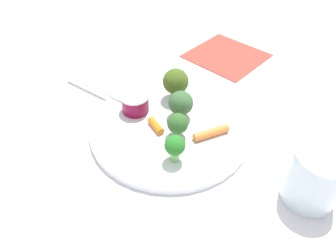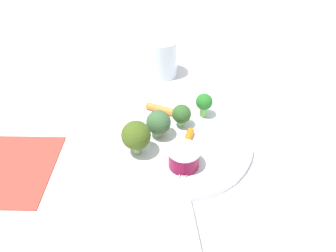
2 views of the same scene
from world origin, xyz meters
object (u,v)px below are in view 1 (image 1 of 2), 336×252
object	(u,v)px
broccoli_floret_2	(181,123)
drinking_glass	(315,177)
carrot_stick_0	(211,133)
broccoli_floret_3	(181,103)
plate	(170,127)
broccoli_floret_0	(176,82)
sauce_cup	(135,103)
fork	(102,91)
napkin	(226,55)
carrot_stick_1	(155,125)
broccoli_floret_1	(175,146)

from	to	relation	value
broccoli_floret_2	drinking_glass	world-z (taller)	drinking_glass
drinking_glass	carrot_stick_0	bearing A→B (deg)	-154.45
broccoli_floret_3	drinking_glass	distance (m)	0.22
plate	broccoli_floret_0	distance (m)	0.08
sauce_cup	fork	distance (m)	0.09
broccoli_floret_3	fork	distance (m)	0.16
broccoli_floret_0	broccoli_floret_3	world-z (taller)	broccoli_floret_0
carrot_stick_0	napkin	bearing A→B (deg)	143.54
broccoli_floret_0	broccoli_floret_2	size ratio (longest dim) A/B	1.39
sauce_cup	broccoli_floret_2	xyz separation A→B (m)	(0.09, 0.04, 0.01)
broccoli_floret_2	carrot_stick_1	distance (m)	0.05
broccoli_floret_1	broccoli_floret_0	bearing A→B (deg)	155.36
broccoli_floret_2	napkin	size ratio (longest dim) A/B	0.28
carrot_stick_1	carrot_stick_0	bearing A→B (deg)	54.29
broccoli_floret_1	napkin	world-z (taller)	broccoli_floret_1
broccoli_floret_1	napkin	bearing A→B (deg)	135.89
broccoli_floret_1	broccoli_floret_2	distance (m)	0.05
plate	broccoli_floret_1	size ratio (longest dim) A/B	5.83
plate	drinking_glass	bearing A→B (deg)	31.10
broccoli_floret_1	napkin	distance (m)	0.34
broccoli_floret_2	carrot_stick_0	xyz separation A→B (m)	(0.02, 0.04, -0.02)
broccoli_floret_3	carrot_stick_1	bearing A→B (deg)	-80.27
broccoli_floret_0	napkin	size ratio (longest dim) A/B	0.39
plate	broccoli_floret_2	world-z (taller)	broccoli_floret_2
broccoli_floret_2	carrot_stick_1	world-z (taller)	broccoli_floret_2
broccoli_floret_0	broccoli_floret_1	xyz separation A→B (m)	(0.13, -0.06, -0.01)
broccoli_floret_1	plate	bearing A→B (deg)	161.49
broccoli_floret_1	fork	distance (m)	0.21
broccoli_floret_3	fork	world-z (taller)	broccoli_floret_3
plate	broccoli_floret_2	xyz separation A→B (m)	(0.03, 0.00, 0.03)
broccoli_floret_3	carrot_stick_0	xyz separation A→B (m)	(0.06, 0.02, -0.02)
napkin	drinking_glass	bearing A→B (deg)	-14.52
broccoli_floret_1	fork	bearing A→B (deg)	-164.64
carrot_stick_1	drinking_glass	xyz separation A→B (m)	(0.20, 0.14, 0.02)
carrot_stick_1	broccoli_floret_2	bearing A→B (deg)	43.15
sauce_cup	broccoli_floret_0	bearing A→B (deg)	93.55
broccoli_floret_0	drinking_glass	bearing A→B (deg)	17.38
sauce_cup	broccoli_floret_3	size ratio (longest dim) A/B	0.99
broccoli_floret_0	carrot_stick_0	distance (m)	0.12
sauce_cup	napkin	distance (m)	0.28
plate	broccoli_floret_3	distance (m)	0.04
broccoli_floret_3	drinking_glass	bearing A→B (deg)	24.43
sauce_cup	carrot_stick_0	distance (m)	0.14
carrot_stick_1	plate	bearing A→B (deg)	84.34
broccoli_floret_1	carrot_stick_1	bearing A→B (deg)	-179.47
drinking_glass	broccoli_floret_3	bearing A→B (deg)	-155.57
broccoli_floret_0	fork	bearing A→B (deg)	-120.53
broccoli_floret_2	fork	world-z (taller)	broccoli_floret_2
broccoli_floret_3	plate	bearing A→B (deg)	-65.46
broccoli_floret_1	broccoli_floret_3	distance (m)	0.10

